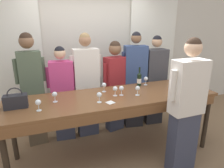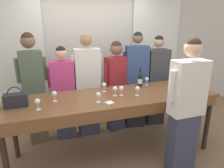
% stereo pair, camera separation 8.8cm
% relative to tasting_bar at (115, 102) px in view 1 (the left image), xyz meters
% --- Properties ---
extents(ground_plane, '(18.00, 18.00, 0.00)m').
position_rel_tasting_bar_xyz_m(ground_plane, '(0.00, 0.03, -0.87)').
color(ground_plane, '#846647').
extents(wall_back, '(12.00, 0.06, 2.80)m').
position_rel_tasting_bar_xyz_m(wall_back, '(0.00, 1.49, 0.53)').
color(wall_back, beige).
rests_on(wall_back, ground_plane).
extents(curtain_panel_left, '(1.11, 0.03, 2.69)m').
position_rel_tasting_bar_xyz_m(curtain_panel_left, '(-1.45, 1.43, 0.47)').
color(curtain_panel_left, white).
rests_on(curtain_panel_left, ground_plane).
extents(curtain_panel_right, '(1.11, 0.03, 2.69)m').
position_rel_tasting_bar_xyz_m(curtain_panel_right, '(1.45, 1.43, 0.47)').
color(curtain_panel_right, white).
rests_on(curtain_panel_right, ground_plane).
extents(tasting_bar, '(3.01, 0.87, 0.96)m').
position_rel_tasting_bar_xyz_m(tasting_bar, '(0.00, 0.00, 0.00)').
color(tasting_bar, brown).
rests_on(tasting_bar, ground_plane).
extents(wine_bottle, '(0.07, 0.07, 0.32)m').
position_rel_tasting_bar_xyz_m(wine_bottle, '(0.55, 0.32, 0.21)').
color(wine_bottle, black).
rests_on(wine_bottle, tasting_bar).
extents(handbag, '(0.28, 0.13, 0.26)m').
position_rel_tasting_bar_xyz_m(handbag, '(-1.29, 0.04, 0.18)').
color(handbag, '#232328').
rests_on(handbag, tasting_bar).
extents(wine_glass_front_left, '(0.07, 0.07, 0.14)m').
position_rel_tasting_bar_xyz_m(wine_glass_front_left, '(1.38, -0.19, 0.19)').
color(wine_glass_front_left, white).
rests_on(wine_glass_front_left, tasting_bar).
extents(wine_glass_front_mid, '(0.07, 0.07, 0.14)m').
position_rel_tasting_bar_xyz_m(wine_glass_front_mid, '(0.01, 0.02, 0.19)').
color(wine_glass_front_mid, white).
rests_on(wine_glass_front_mid, tasting_bar).
extents(wine_glass_front_right, '(0.07, 0.07, 0.14)m').
position_rel_tasting_bar_xyz_m(wine_glass_front_right, '(0.68, 0.33, 0.19)').
color(wine_glass_front_right, white).
rests_on(wine_glass_front_right, tasting_bar).
extents(wine_glass_center_left, '(0.07, 0.07, 0.14)m').
position_rel_tasting_bar_xyz_m(wine_glass_center_left, '(-0.27, -0.14, 0.19)').
color(wine_glass_center_left, white).
rests_on(wine_glass_center_left, tasting_bar).
extents(wine_glass_center_mid, '(0.07, 0.07, 0.14)m').
position_rel_tasting_bar_xyz_m(wine_glass_center_mid, '(-1.03, -0.14, 0.19)').
color(wine_glass_center_mid, white).
rests_on(wine_glass_center_mid, tasting_bar).
extents(wine_glass_center_right, '(0.07, 0.07, 0.14)m').
position_rel_tasting_bar_xyz_m(wine_glass_center_right, '(0.11, 0.01, 0.19)').
color(wine_glass_center_right, white).
rests_on(wine_glass_center_right, tasting_bar).
extents(wine_glass_back_left, '(0.07, 0.07, 0.14)m').
position_rel_tasting_bar_xyz_m(wine_glass_back_left, '(-0.08, 0.24, 0.19)').
color(wine_glass_back_left, white).
rests_on(wine_glass_back_left, tasting_bar).
extents(wine_glass_back_mid, '(0.07, 0.07, 0.14)m').
position_rel_tasting_bar_xyz_m(wine_glass_back_mid, '(0.86, -0.31, 0.19)').
color(wine_glass_back_mid, white).
rests_on(wine_glass_back_mid, tasting_bar).
extents(wine_glass_back_right, '(0.07, 0.07, 0.14)m').
position_rel_tasting_bar_xyz_m(wine_glass_back_right, '(-0.82, 0.08, 0.19)').
color(wine_glass_back_right, white).
rests_on(wine_glass_back_right, tasting_bar).
extents(wine_glass_near_host, '(0.07, 0.07, 0.14)m').
position_rel_tasting_bar_xyz_m(wine_glass_near_host, '(0.32, -0.07, 0.19)').
color(wine_glass_near_host, white).
rests_on(wine_glass_near_host, tasting_bar).
extents(napkin, '(0.13, 0.13, 0.00)m').
position_rel_tasting_bar_xyz_m(napkin, '(-0.14, -0.20, 0.09)').
color(napkin, white).
rests_on(napkin, tasting_bar).
extents(guest_olive_jacket, '(0.46, 0.24, 1.84)m').
position_rel_tasting_bar_xyz_m(guest_olive_jacket, '(-1.12, 0.74, 0.12)').
color(guest_olive_jacket, brown).
rests_on(guest_olive_jacket, ground_plane).
extents(guest_pink_top, '(0.50, 0.27, 1.62)m').
position_rel_tasting_bar_xyz_m(guest_pink_top, '(-0.65, 0.74, -0.04)').
color(guest_pink_top, '#383D51').
rests_on(guest_pink_top, ground_plane).
extents(guest_cream_sweater, '(0.53, 0.22, 1.82)m').
position_rel_tasting_bar_xyz_m(guest_cream_sweater, '(-0.24, 0.74, 0.06)').
color(guest_cream_sweater, '#383D51').
rests_on(guest_cream_sweater, ground_plane).
extents(guest_striped_shirt, '(0.48, 0.30, 1.67)m').
position_rel_tasting_bar_xyz_m(guest_striped_shirt, '(0.28, 0.74, 0.02)').
color(guest_striped_shirt, '#383D51').
rests_on(guest_striped_shirt, ground_plane).
extents(guest_navy_coat, '(0.52, 0.30, 1.82)m').
position_rel_tasting_bar_xyz_m(guest_navy_coat, '(0.68, 0.74, 0.06)').
color(guest_navy_coat, '#28282D').
rests_on(guest_navy_coat, ground_plane).
extents(guest_beige_cap, '(0.51, 0.32, 1.75)m').
position_rel_tasting_bar_xyz_m(guest_beige_cap, '(1.11, 0.74, 0.01)').
color(guest_beige_cap, '#28282D').
rests_on(guest_beige_cap, ground_plane).
extents(host_pouring, '(0.54, 0.23, 1.82)m').
position_rel_tasting_bar_xyz_m(host_pouring, '(0.74, -0.63, 0.06)').
color(host_pouring, '#383D51').
rests_on(host_pouring, ground_plane).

